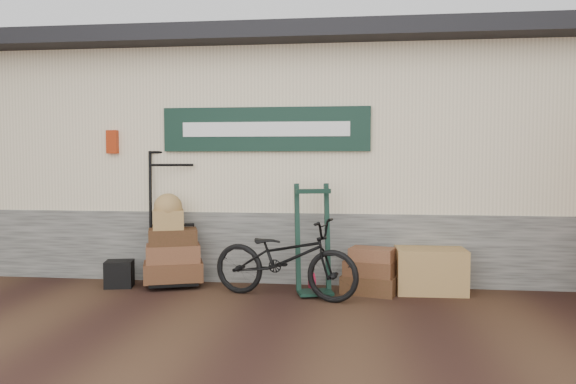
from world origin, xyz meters
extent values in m
plane|color=black|center=(0.00, 0.00, 0.00)|extent=(80.00, 80.00, 0.00)
cube|color=#4C4C47|center=(0.00, 2.75, 0.45)|extent=(14.00, 3.54, 0.90)
cube|color=beige|center=(0.00, 2.75, 1.95)|extent=(14.00, 3.50, 2.10)
cube|color=black|center=(0.00, 2.60, 3.10)|extent=(14.40, 4.10, 0.20)
cube|color=black|center=(-0.30, 0.97, 1.95)|extent=(2.60, 0.06, 0.55)
cube|color=white|center=(-0.30, 0.94, 1.95)|extent=(2.10, 0.01, 0.18)
cube|color=#9C280B|center=(-2.30, 0.97, 1.80)|extent=(0.14, 0.10, 0.30)
cube|color=olive|center=(1.71, 0.76, 0.26)|extent=(0.82, 0.55, 0.53)
cube|color=black|center=(-2.07, 0.57, 0.16)|extent=(0.38, 0.35, 0.33)
imported|color=black|center=(0.03, 0.30, 0.51)|extent=(1.02, 1.84, 1.01)
camera|label=1|loc=(0.83, -5.97, 1.59)|focal=35.00mm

